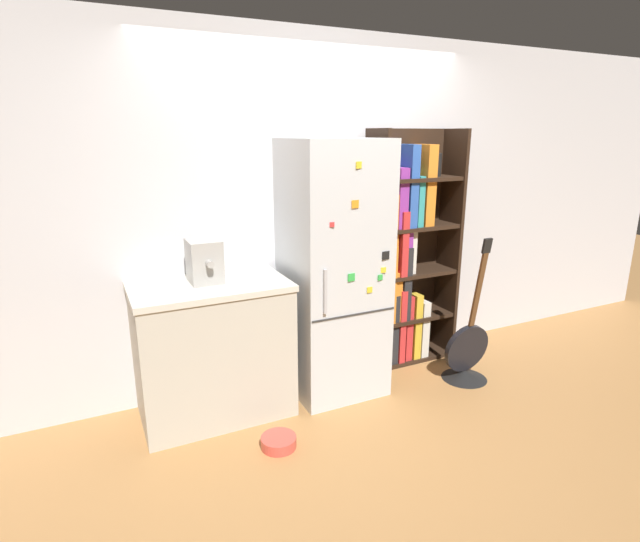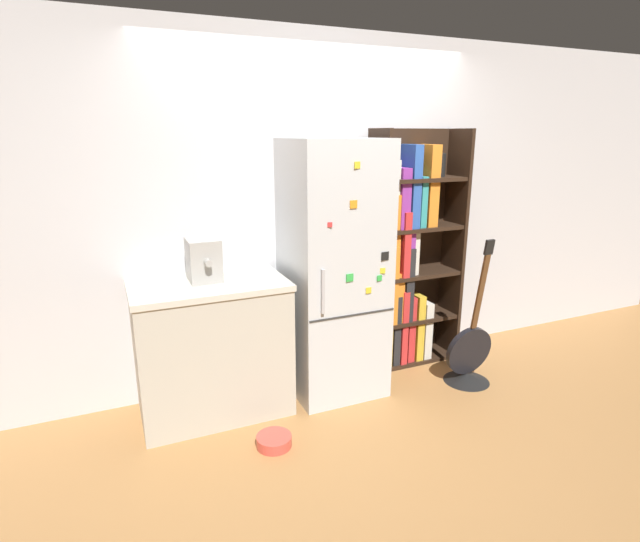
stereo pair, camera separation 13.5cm
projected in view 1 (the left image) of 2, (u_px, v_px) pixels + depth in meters
The scene contains 8 objects.
ground_plane at pixel (340, 393), 3.74m from camera, with size 16.00×16.00×0.00m, color #A87542.
wall_back at pixel (313, 212), 3.80m from camera, with size 8.00×0.05×2.60m.
refrigerator at pixel (333, 270), 3.61m from camera, with size 0.65×0.66×1.85m.
bookshelf at pixel (402, 258), 4.08m from camera, with size 0.76×0.32×1.92m.
kitchen_counter at pixel (213, 349), 3.37m from camera, with size 1.01×0.61×0.94m.
espresso_machine at pixel (205, 261), 3.24m from camera, with size 0.20×0.29×0.28m.
guitar at pixel (466, 359), 3.92m from camera, with size 0.39×0.36×1.16m.
pet_bowl at pixel (279, 441), 3.09m from camera, with size 0.22×0.22×0.07m.
Camera 1 is at (-1.60, -2.95, 1.88)m, focal length 28.00 mm.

